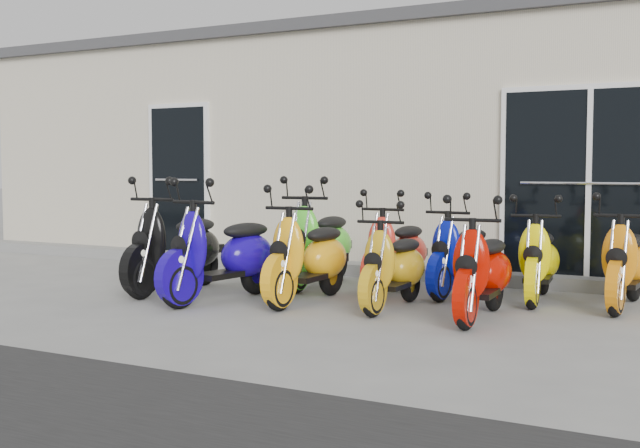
{
  "coord_description": "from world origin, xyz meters",
  "views": [
    {
      "loc": [
        4.21,
        -7.21,
        1.37
      ],
      "look_at": [
        0.0,
        0.6,
        0.75
      ],
      "focal_mm": 45.0,
      "sensor_mm": 36.0,
      "label": 1
    }
  ],
  "objects_px": {
    "scooter_front_black": "(175,234)",
    "scooter_back_red": "(396,240)",
    "scooter_back_extra": "(627,250)",
    "scooter_back_green": "(319,231)",
    "scooter_front_blue": "(221,239)",
    "scooter_front_orange_b": "(394,254)",
    "scooter_back_blue": "(460,243)",
    "scooter_back_yellow": "(539,247)",
    "scooter_front_red": "(482,257)",
    "scooter_front_orange_a": "(308,243)"
  },
  "relations": [
    {
      "from": "scooter_front_orange_a",
      "to": "scooter_back_extra",
      "type": "bearing_deg",
      "value": 21.8
    },
    {
      "from": "scooter_back_red",
      "to": "scooter_back_blue",
      "type": "xyz_separation_m",
      "value": [
        0.74,
        0.01,
        -0.01
      ]
    },
    {
      "from": "scooter_front_orange_b",
      "to": "scooter_front_red",
      "type": "height_order",
      "value": "scooter_front_red"
    },
    {
      "from": "scooter_front_orange_b",
      "to": "scooter_back_green",
      "type": "bearing_deg",
      "value": 142.59
    },
    {
      "from": "scooter_front_blue",
      "to": "scooter_back_yellow",
      "type": "relative_size",
      "value": 1.15
    },
    {
      "from": "scooter_front_blue",
      "to": "scooter_back_blue",
      "type": "xyz_separation_m",
      "value": [
        2.05,
        1.52,
        -0.08
      ]
    },
    {
      "from": "scooter_back_green",
      "to": "scooter_back_red",
      "type": "height_order",
      "value": "scooter_back_green"
    },
    {
      "from": "scooter_front_orange_a",
      "to": "scooter_back_extra",
      "type": "relative_size",
      "value": 1.06
    },
    {
      "from": "scooter_front_orange_b",
      "to": "scooter_back_green",
      "type": "distance_m",
      "value": 1.7
    },
    {
      "from": "scooter_front_orange_a",
      "to": "scooter_back_blue",
      "type": "bearing_deg",
      "value": 44.02
    },
    {
      "from": "scooter_front_orange_a",
      "to": "scooter_back_extra",
      "type": "xyz_separation_m",
      "value": [
        2.9,
        1.17,
        -0.03
      ]
    },
    {
      "from": "scooter_front_orange_a",
      "to": "scooter_front_red",
      "type": "distance_m",
      "value": 1.83
    },
    {
      "from": "scooter_back_red",
      "to": "scooter_back_extra",
      "type": "relative_size",
      "value": 1.0
    },
    {
      "from": "scooter_front_red",
      "to": "scooter_back_red",
      "type": "distance_m",
      "value": 1.83
    },
    {
      "from": "scooter_back_blue",
      "to": "scooter_back_extra",
      "type": "bearing_deg",
      "value": 4.16
    },
    {
      "from": "scooter_front_orange_b",
      "to": "scooter_back_yellow",
      "type": "xyz_separation_m",
      "value": [
        1.13,
        1.12,
        0.02
      ]
    },
    {
      "from": "scooter_back_blue",
      "to": "scooter_front_orange_b",
      "type": "bearing_deg",
      "value": -100.58
    },
    {
      "from": "scooter_back_red",
      "to": "scooter_back_extra",
      "type": "xyz_separation_m",
      "value": [
        2.42,
        0.0,
        0.0
      ]
    },
    {
      "from": "scooter_back_green",
      "to": "scooter_back_yellow",
      "type": "relative_size",
      "value": 1.15
    },
    {
      "from": "scooter_back_yellow",
      "to": "scooter_front_red",
      "type": "bearing_deg",
      "value": -106.78
    },
    {
      "from": "scooter_back_blue",
      "to": "scooter_back_extra",
      "type": "xyz_separation_m",
      "value": [
        1.68,
        -0.01,
        0.01
      ]
    },
    {
      "from": "scooter_back_blue",
      "to": "scooter_front_red",
      "type": "bearing_deg",
      "value": -59.05
    },
    {
      "from": "scooter_front_red",
      "to": "scooter_back_yellow",
      "type": "distance_m",
      "value": 1.27
    },
    {
      "from": "scooter_front_orange_b",
      "to": "scooter_back_yellow",
      "type": "height_order",
      "value": "scooter_back_yellow"
    },
    {
      "from": "scooter_front_red",
      "to": "scooter_front_orange_a",
      "type": "bearing_deg",
      "value": 175.28
    },
    {
      "from": "scooter_front_orange_a",
      "to": "scooter_front_orange_b",
      "type": "relative_size",
      "value": 1.13
    },
    {
      "from": "scooter_back_extra",
      "to": "scooter_back_green",
      "type": "bearing_deg",
      "value": -176.54
    },
    {
      "from": "scooter_front_blue",
      "to": "scooter_front_orange_a",
      "type": "bearing_deg",
      "value": 30.09
    },
    {
      "from": "scooter_back_blue",
      "to": "scooter_front_blue",
      "type": "bearing_deg",
      "value": -138.86
    },
    {
      "from": "scooter_back_red",
      "to": "scooter_front_blue",
      "type": "bearing_deg",
      "value": -129.14
    },
    {
      "from": "scooter_front_black",
      "to": "scooter_front_red",
      "type": "bearing_deg",
      "value": -1.26
    },
    {
      "from": "scooter_back_extra",
      "to": "scooter_back_yellow",
      "type": "bearing_deg",
      "value": -179.58
    },
    {
      "from": "scooter_front_orange_b",
      "to": "scooter_front_orange_a",
      "type": "bearing_deg",
      "value": -176.7
    },
    {
      "from": "scooter_front_blue",
      "to": "scooter_back_red",
      "type": "height_order",
      "value": "scooter_front_blue"
    },
    {
      "from": "scooter_front_blue",
      "to": "scooter_front_orange_b",
      "type": "bearing_deg",
      "value": 21.19
    },
    {
      "from": "scooter_front_blue",
      "to": "scooter_back_green",
      "type": "relative_size",
      "value": 1.0
    },
    {
      "from": "scooter_front_blue",
      "to": "scooter_front_red",
      "type": "relative_size",
      "value": 1.12
    },
    {
      "from": "scooter_front_black",
      "to": "scooter_back_red",
      "type": "bearing_deg",
      "value": 29.0
    },
    {
      "from": "scooter_back_blue",
      "to": "scooter_back_red",
      "type": "bearing_deg",
      "value": -174.36
    },
    {
      "from": "scooter_front_orange_a",
      "to": "scooter_front_orange_b",
      "type": "bearing_deg",
      "value": 4.16
    },
    {
      "from": "scooter_front_blue",
      "to": "scooter_back_extra",
      "type": "relative_size",
      "value": 1.12
    },
    {
      "from": "scooter_front_orange_b",
      "to": "scooter_back_yellow",
      "type": "relative_size",
      "value": 0.96
    },
    {
      "from": "scooter_back_green",
      "to": "scooter_back_extra",
      "type": "relative_size",
      "value": 1.12
    },
    {
      "from": "scooter_back_green",
      "to": "scooter_front_orange_b",
      "type": "bearing_deg",
      "value": -40.8
    },
    {
      "from": "scooter_back_blue",
      "to": "scooter_back_extra",
      "type": "height_order",
      "value": "scooter_back_extra"
    },
    {
      "from": "scooter_back_red",
      "to": "scooter_back_yellow",
      "type": "bearing_deg",
      "value": 2.63
    },
    {
      "from": "scooter_front_black",
      "to": "scooter_back_yellow",
      "type": "height_order",
      "value": "scooter_front_black"
    },
    {
      "from": "scooter_front_blue",
      "to": "scooter_back_red",
      "type": "bearing_deg",
      "value": 57.2
    },
    {
      "from": "scooter_front_black",
      "to": "scooter_back_green",
      "type": "relative_size",
      "value": 1.0
    },
    {
      "from": "scooter_front_blue",
      "to": "scooter_back_blue",
      "type": "height_order",
      "value": "scooter_front_blue"
    }
  ]
}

